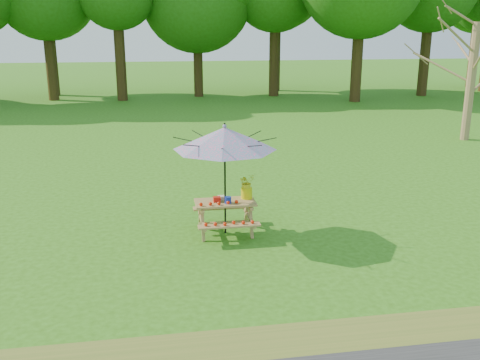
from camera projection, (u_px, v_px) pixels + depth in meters
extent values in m
plane|color=#326413|center=(228.00, 261.00, 9.50)|extent=(120.00, 120.00, 0.00)
cube|color=olive|center=(260.00, 352.00, 6.85)|extent=(120.00, 1.20, 0.01)
cylinder|color=#8E704D|center=(471.00, 82.00, 19.31)|extent=(0.29, 0.29, 4.22)
cube|color=#9D7F47|center=(225.00, 202.00, 10.65)|extent=(1.20, 0.62, 0.04)
cube|color=#9D7F47|center=(229.00, 226.00, 10.21)|extent=(1.20, 0.22, 0.04)
cube|color=#9D7F47|center=(222.00, 207.00, 11.25)|extent=(1.20, 0.22, 0.04)
cylinder|color=black|center=(225.00, 179.00, 10.52)|extent=(0.04, 0.04, 2.25)
cone|color=#1FA1B1|center=(225.00, 138.00, 10.29)|extent=(2.37, 2.37, 0.43)
sphere|color=#1FA1B1|center=(225.00, 126.00, 10.23)|extent=(0.08, 0.08, 0.08)
cube|color=red|center=(217.00, 199.00, 10.62)|extent=(0.14, 0.12, 0.10)
cylinder|color=#1328A2|center=(228.00, 200.00, 10.52)|extent=(0.13, 0.13, 0.13)
cube|color=beige|center=(221.00, 198.00, 10.77)|extent=(0.13, 0.13, 0.07)
cylinder|color=yellow|center=(247.00, 193.00, 10.81)|extent=(0.23, 0.23, 0.23)
imported|color=yellow|center=(247.00, 182.00, 10.74)|extent=(0.39, 0.37, 0.34)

